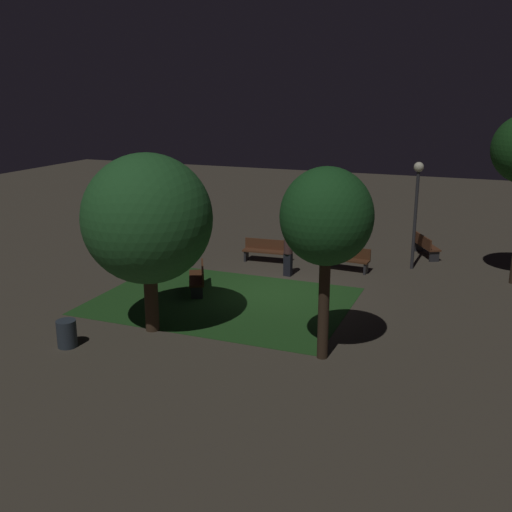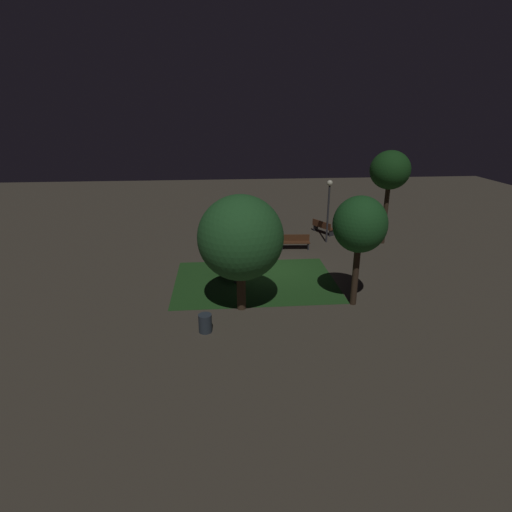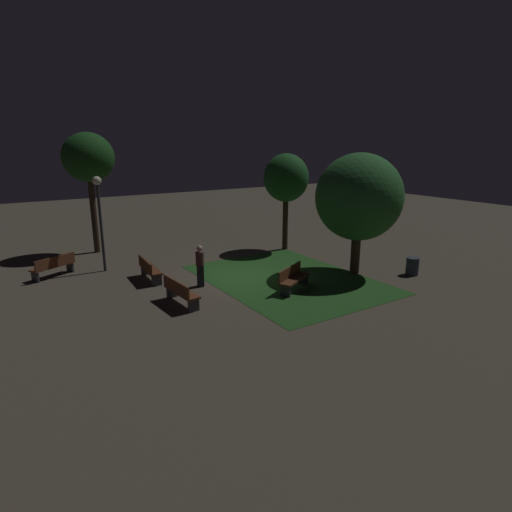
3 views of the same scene
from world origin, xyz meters
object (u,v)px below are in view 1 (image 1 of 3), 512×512
(bench_front_left, at_px, (425,245))
(lamp_post_plaza_west, at_px, (417,196))
(bench_lawn_edge, at_px, (346,258))
(tree_near_wall, at_px, (147,219))
(bench_near_trees, at_px, (199,277))
(bench_back_row, at_px, (266,250))
(tree_back_right, at_px, (327,218))
(pedestrian, at_px, (288,253))
(trash_bin, at_px, (67,334))

(bench_front_left, height_order, lamp_post_plaza_west, lamp_post_plaza_west)
(bench_lawn_edge, distance_m, lamp_post_plaza_west, 3.43)
(bench_lawn_edge, xyz_separation_m, tree_near_wall, (3.68, 7.62, 2.70))
(bench_lawn_edge, relative_size, bench_near_trees, 1.01)
(bench_back_row, xyz_separation_m, lamp_post_plaza_west, (-5.41, -1.16, 2.29))
(bench_near_trees, height_order, tree_back_right, tree_back_right)
(pedestrian, bearing_deg, bench_near_trees, 50.72)
(tree_back_right, distance_m, pedestrian, 7.43)
(bench_lawn_edge, bearing_deg, pedestrian, 38.34)
(bench_back_row, height_order, bench_front_left, same)
(lamp_post_plaza_west, distance_m, trash_bin, 13.17)
(tree_back_right, bearing_deg, trash_bin, 15.90)
(trash_bin, bearing_deg, bench_back_row, -102.08)
(tree_near_wall, bearing_deg, pedestrian, -107.00)
(bench_near_trees, xyz_separation_m, tree_back_right, (-5.24, 3.49, 3.11))
(bench_near_trees, distance_m, tree_back_right, 7.02)
(bench_near_trees, distance_m, tree_near_wall, 4.43)
(bench_lawn_edge, xyz_separation_m, trash_bin, (5.17, 9.44, -0.12))
(bench_back_row, distance_m, tree_back_right, 9.32)
(bench_back_row, bearing_deg, bench_lawn_edge, -180.00)
(tree_back_right, distance_m, trash_bin, 7.40)
(bench_front_left, xyz_separation_m, lamp_post_plaza_west, (0.23, 1.95, 2.29))
(bench_near_trees, relative_size, bench_front_left, 1.00)
(pedestrian, bearing_deg, tree_back_right, 115.95)
(bench_back_row, distance_m, pedestrian, 2.00)
(trash_bin, bearing_deg, pedestrian, -112.86)
(tree_near_wall, relative_size, pedestrian, 3.07)
(bench_front_left, bearing_deg, tree_near_wall, 60.06)
(bench_near_trees, height_order, lamp_post_plaza_west, lamp_post_plaza_west)
(pedestrian, bearing_deg, tree_near_wall, 73.00)
(bench_near_trees, bearing_deg, trash_bin, 77.64)
(bench_back_row, bearing_deg, tree_near_wall, 85.99)
(tree_near_wall, xyz_separation_m, tree_back_right, (-4.92, -0.01, 0.42))
(tree_near_wall, bearing_deg, tree_back_right, -179.89)
(bench_back_row, bearing_deg, trash_bin, 77.92)
(bench_near_trees, xyz_separation_m, trash_bin, (1.17, 5.32, -0.12))
(bench_lawn_edge, height_order, lamp_post_plaza_west, lamp_post_plaza_west)
(trash_bin, bearing_deg, tree_back_right, -164.10)
(bench_back_row, height_order, pedestrian, pedestrian)
(bench_near_trees, bearing_deg, lamp_post_plaza_west, -139.86)
(tree_back_right, xyz_separation_m, pedestrian, (3.02, -6.21, -2.74))
(bench_back_row, distance_m, trash_bin, 9.65)
(bench_back_row, relative_size, pedestrian, 1.14)
(tree_back_right, bearing_deg, bench_front_left, -96.71)
(bench_back_row, relative_size, tree_back_right, 0.38)
(tree_back_right, height_order, lamp_post_plaza_west, tree_back_right)
(bench_front_left, distance_m, lamp_post_plaza_west, 3.01)
(tree_back_right, bearing_deg, bench_lawn_edge, -80.75)
(bench_lawn_edge, height_order, tree_back_right, tree_back_right)
(bench_back_row, bearing_deg, tree_back_right, 119.95)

